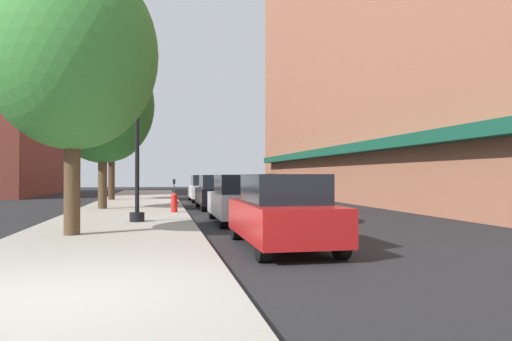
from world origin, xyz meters
name	(u,v)px	position (x,y,z in m)	size (l,w,h in m)	color
ground_plane	(214,207)	(4.00, 18.00, 0.00)	(90.00, 90.00, 0.00)	#232326
sidewalk_slab	(135,206)	(0.00, 19.00, 0.06)	(4.80, 50.00, 0.12)	#A8A399
building_right_brick	(377,14)	(14.99, 22.00, 12.04)	(6.80, 40.00, 24.12)	#9E6047
building_far_background	(12,88)	(-11.01, 37.00, 9.06)	(6.80, 18.00, 18.17)	brown
lamppost	(137,128)	(0.57, 9.72, 3.20)	(0.48, 0.48, 5.90)	black
fire_hydrant	(174,203)	(1.88, 13.49, 0.52)	(0.33, 0.26, 0.79)	red
parking_meter_near	(174,188)	(2.05, 20.20, 0.95)	(0.14, 0.09, 1.31)	slate
tree_near	(112,122)	(-1.71, 24.69, 5.00)	(4.30, 4.30, 7.37)	#422D1E
tree_mid	(73,54)	(-0.89, 6.46, 4.76)	(4.31, 4.31, 7.13)	#4C3823
tree_far	(103,105)	(-1.28, 16.30, 4.86)	(4.64, 4.64, 7.42)	#4C3823
car_red	(282,212)	(4.00, 3.96, 0.81)	(1.80, 4.30, 1.66)	black
car_silver	(240,199)	(4.00, 9.81, 0.81)	(1.80, 4.30, 1.66)	black
car_black	(217,192)	(4.00, 16.64, 0.81)	(1.80, 4.30, 1.66)	black
car_white	(204,189)	(4.00, 23.33, 0.81)	(1.80, 4.30, 1.66)	black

